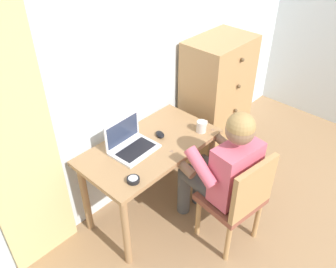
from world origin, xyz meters
The scene contains 10 objects.
wall_back centered at (0.00, 2.20, 1.25)m, with size 4.80×0.05×2.50m, color silver.
curtain_panel centered at (-1.16, 2.13, 1.12)m, with size 0.51×0.03×2.24m, color #CCB77A.
desk centered at (-0.30, 1.83, 0.61)m, with size 1.10×0.60×0.73m.
dresser centered at (0.69, 1.93, 0.64)m, with size 0.64×0.46×1.27m.
chair centered at (-0.09, 1.13, 0.48)m, with size 0.47×0.45×0.87m.
person_seated centered at (-0.07, 1.31, 0.66)m, with size 0.58×0.62×1.18m.
laptop centered at (-0.43, 1.90, 0.78)m, with size 0.35×0.27×0.24m.
computer_mouse centered at (-0.16, 1.85, 0.74)m, with size 0.06×0.10×0.03m, color black.
desk_clock centered at (-0.66, 1.63, 0.74)m, with size 0.09×0.09×0.03m.
coffee_mug centered at (0.11, 1.65, 0.77)m, with size 0.12×0.08×0.09m.
Camera 1 is at (-1.78, 0.27, 2.38)m, focal length 37.62 mm.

